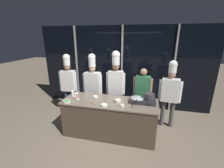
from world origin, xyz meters
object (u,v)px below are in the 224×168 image
object	(u,v)px
chef_head	(68,80)
portable_stove	(143,101)
prep_bowl_bean_sprouts	(95,97)
prep_bowl_scallions	(67,101)
chef_line	(116,81)
prep_bowl_bell_pepper	(77,98)
serving_spoon_slotted	(94,104)
person_guest	(142,91)
stock_pot	(149,96)
squeeze_bottle_clear	(73,93)
chef_pastry	(170,90)
frying_pan	(137,97)
prep_bowl_garlic	(104,105)
chef_sous	(93,82)
prep_bowl_mushrooms	(75,97)
prep_bowl_noodles	(118,101)
prep_bowl_soy_glaze	(76,92)
prep_bowl_ginger	(122,105)

from	to	relation	value
chef_head	portable_stove	bearing A→B (deg)	159.21
prep_bowl_bean_sprouts	prep_bowl_scallions	distance (m)	0.70
chef_line	prep_bowl_bell_pepper	bearing A→B (deg)	42.50
serving_spoon_slotted	person_guest	bearing A→B (deg)	41.94
stock_pot	squeeze_bottle_clear	bearing A→B (deg)	179.48
squeeze_bottle_clear	chef_pastry	distance (m)	2.51
serving_spoon_slotted	chef_pastry	distance (m)	1.98
portable_stove	stock_pot	world-z (taller)	stock_pot
frying_pan	prep_bowl_garlic	bearing A→B (deg)	-152.22
chef_line	person_guest	xyz separation A→B (m)	(0.74, -0.02, -0.22)
frying_pan	squeeze_bottle_clear	distance (m)	1.66
chef_head	chef_line	world-z (taller)	chef_line
portable_stove	prep_bowl_bean_sprouts	size ratio (longest dim) A/B	4.46
serving_spoon_slotted	chef_sous	size ratio (longest dim) A/B	0.11
chef_head	chef_pastry	world-z (taller)	chef_head
squeeze_bottle_clear	prep_bowl_scallions	xyz separation A→B (m)	(0.05, -0.40, -0.06)
prep_bowl_bean_sprouts	prep_bowl_mushrooms	bearing A→B (deg)	-166.08
prep_bowl_bell_pepper	chef_head	xyz separation A→B (m)	(-0.67, 0.83, 0.17)
chef_sous	prep_bowl_bean_sprouts	bearing A→B (deg)	117.52
prep_bowl_garlic	portable_stove	bearing A→B (deg)	24.21
squeeze_bottle_clear	frying_pan	bearing A→B (deg)	-0.77
squeeze_bottle_clear	prep_bowl_bean_sprouts	distance (m)	0.62
prep_bowl_noodles	stock_pot	bearing A→B (deg)	8.02
serving_spoon_slotted	squeeze_bottle_clear	bearing A→B (deg)	153.44
stock_pot	person_guest	size ratio (longest dim) A/B	0.16
prep_bowl_scallions	prep_bowl_bell_pepper	bearing A→B (deg)	51.05
portable_stove	chef_line	xyz separation A→B (m)	(-0.78, 0.63, 0.24)
prep_bowl_noodles	chef_sous	size ratio (longest dim) A/B	0.08
prep_bowl_soy_glaze	prep_bowl_scallions	bearing A→B (deg)	-84.12
chef_head	chef_sous	world-z (taller)	chef_sous
prep_bowl_bean_sprouts	serving_spoon_slotted	distance (m)	0.38
squeeze_bottle_clear	chef_sous	xyz separation A→B (m)	(0.32, 0.65, 0.11)
prep_bowl_bean_sprouts	serving_spoon_slotted	world-z (taller)	prep_bowl_bean_sprouts
prep_bowl_mushrooms	prep_bowl_soy_glaze	bearing A→B (deg)	114.39
prep_bowl_bean_sprouts	chef_line	distance (m)	0.76
prep_bowl_mushrooms	serving_spoon_slotted	size ratio (longest dim) A/B	0.47
prep_bowl_noodles	prep_bowl_garlic	bearing A→B (deg)	-133.10
prep_bowl_mushrooms	serving_spoon_slotted	world-z (taller)	prep_bowl_mushrooms
prep_bowl_ginger	squeeze_bottle_clear	bearing A→B (deg)	166.34
portable_stove	prep_bowl_bell_pepper	xyz separation A→B (m)	(-1.57, -0.18, -0.02)
frying_pan	stock_pot	size ratio (longest dim) A/B	2.14
prep_bowl_mushrooms	chef_line	size ratio (longest dim) A/B	0.05
prep_bowl_garlic	serving_spoon_slotted	distance (m)	0.26
prep_bowl_garlic	prep_bowl_scallions	size ratio (longest dim) A/B	0.88
prep_bowl_garlic	chef_pastry	world-z (taller)	chef_pastry
squeeze_bottle_clear	portable_stove	bearing A→B (deg)	-0.56
prep_bowl_garlic	chef_head	xyz separation A→B (m)	(-1.42, 1.03, 0.18)
frying_pan	squeeze_bottle_clear	size ratio (longest dim) A/B	3.30
stock_pot	prep_bowl_bell_pepper	world-z (taller)	stock_pot
portable_stove	prep_bowl_garlic	world-z (taller)	portable_stove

